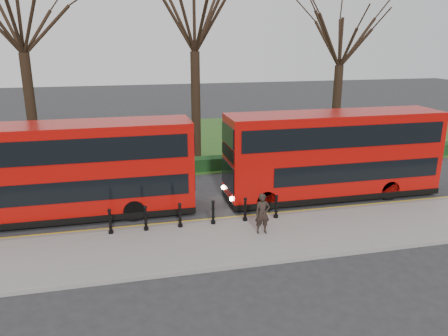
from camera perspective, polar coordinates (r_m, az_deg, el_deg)
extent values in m
plane|color=#28282B|center=(19.71, -4.34, -6.30)|extent=(120.00, 120.00, 0.00)
cube|color=gray|center=(16.99, -2.72, -9.90)|extent=(60.00, 4.00, 0.15)
cube|color=slate|center=(18.77, -3.86, -7.24)|extent=(60.00, 0.25, 0.16)
cube|color=#2E531B|center=(33.94, -8.36, 3.40)|extent=(60.00, 18.00, 0.06)
cube|color=black|center=(25.95, -6.74, 0.22)|extent=(60.00, 0.90, 0.80)
cube|color=yellow|center=(19.07, -4.00, -7.08)|extent=(60.00, 0.10, 0.01)
cube|color=yellow|center=(19.25, -4.10, -6.85)|extent=(60.00, 0.10, 0.01)
cylinder|color=black|center=(28.77, -23.87, 6.73)|extent=(0.60, 0.60, 6.87)
cylinder|color=black|center=(28.67, -3.70, 8.08)|extent=(0.60, 0.60, 6.88)
cylinder|color=black|center=(31.95, 14.45, 7.57)|extent=(0.60, 0.60, 5.89)
cylinder|color=black|center=(18.04, -14.65, -6.81)|extent=(0.15, 0.15, 1.00)
cylinder|color=black|center=(18.04, -10.20, -6.52)|extent=(0.15, 0.15, 1.00)
cylinder|color=black|center=(18.14, -5.77, -6.19)|extent=(0.15, 0.15, 1.00)
cylinder|color=black|center=(18.35, -1.43, -5.83)|extent=(0.15, 0.15, 1.00)
cylinder|color=black|center=(18.67, 2.79, -5.45)|extent=(0.15, 0.15, 1.00)
cylinder|color=black|center=(19.08, 6.84, -5.06)|extent=(0.15, 0.15, 1.00)
cube|color=#AB0B07|center=(19.99, -19.43, -0.01)|extent=(10.49, 2.38, 3.86)
cube|color=black|center=(20.61, -18.91, -5.29)|extent=(10.51, 2.40, 0.29)
cube|color=black|center=(18.97, -17.29, -2.87)|extent=(8.39, 0.04, 0.91)
cube|color=black|center=(18.58, -20.08, 2.00)|extent=(9.92, 0.04, 1.00)
cylinder|color=black|center=(19.43, -11.64, -5.43)|extent=(0.95, 0.29, 0.95)
cylinder|color=black|center=(21.40, -11.85, -3.38)|extent=(0.95, 0.29, 0.95)
cube|color=#AB0B07|center=(22.03, 14.08, 1.99)|extent=(10.60, 2.41, 3.90)
cube|color=black|center=(22.60, 13.72, -2.93)|extent=(10.62, 2.43, 0.29)
cube|color=black|center=(21.56, 17.23, -0.51)|extent=(8.48, 0.04, 0.92)
cube|color=black|center=(20.76, 15.78, 3.93)|extent=(10.03, 0.04, 1.01)
cube|color=black|center=(20.11, 0.50, 2.05)|extent=(0.06, 2.12, 0.53)
cylinder|color=black|center=(20.20, 5.52, -4.28)|extent=(0.96, 0.29, 0.96)
cylinder|color=black|center=(22.10, 3.77, -2.39)|extent=(0.96, 0.29, 0.96)
cylinder|color=black|center=(22.97, 20.76, -2.72)|extent=(0.96, 0.29, 0.96)
cylinder|color=black|center=(24.65, 18.07, -1.17)|extent=(0.96, 0.29, 0.96)
imported|color=black|center=(17.46, 5.05, -5.95)|extent=(0.62, 0.43, 1.65)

